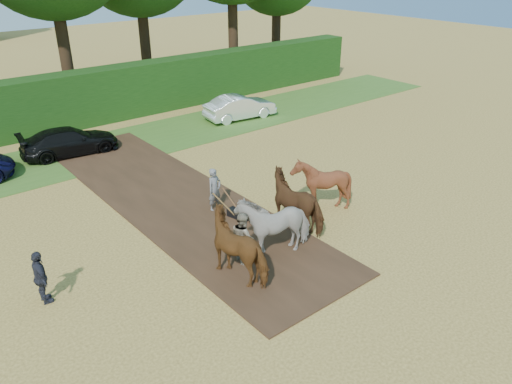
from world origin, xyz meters
name	(u,v)px	position (x,y,z in m)	size (l,w,h in m)	color
ground	(255,300)	(0.00, 0.00, 0.00)	(120.00, 120.00, 0.00)	gold
earth_strip	(174,199)	(1.50, 7.00, 0.03)	(4.50, 17.00, 0.05)	#472D1C
grass_verge	(72,157)	(0.00, 14.00, 0.01)	(50.00, 5.00, 0.03)	#38601E
hedgerow	(36,107)	(0.00, 18.50, 1.50)	(46.00, 1.60, 3.00)	#14380F
spectator_near	(243,237)	(0.99, 1.83, 0.85)	(0.83, 0.65, 1.71)	#AEA589
spectator_far	(41,278)	(-4.66, 3.69, 0.82)	(0.97, 0.40, 1.65)	#242631
plough_team	(284,211)	(3.00, 2.10, 1.01)	(6.83, 5.55, 2.04)	brown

